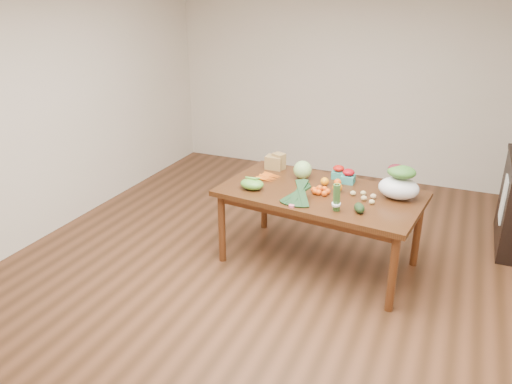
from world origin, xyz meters
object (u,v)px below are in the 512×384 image
at_px(kale_bunch, 297,194).
at_px(asparagus_bundle, 337,197).
at_px(paper_bag, 275,161).
at_px(cabbage, 303,170).
at_px(mandarin_cluster, 320,189).
at_px(salad_bag, 399,184).
at_px(dining_table, 319,228).

height_order(kale_bunch, asparagus_bundle, asparagus_bundle).
distance_m(paper_bag, cabbage, 0.38).
bearing_deg(mandarin_cluster, paper_bag, 143.01).
height_order(cabbage, salad_bag, salad_bag).
bearing_deg(kale_bunch, salad_bag, 36.20).
relative_size(paper_bag, kale_bunch, 0.59).
xyz_separation_m(dining_table, paper_bag, (-0.62, 0.41, 0.46)).
height_order(dining_table, salad_bag, salad_bag).
relative_size(paper_bag, asparagus_bundle, 0.94).
xyz_separation_m(paper_bag, salad_bag, (1.29, -0.29, 0.05)).
bearing_deg(salad_bag, kale_bunch, -150.32).
height_order(dining_table, asparagus_bundle, asparagus_bundle).
height_order(cabbage, asparagus_bundle, asparagus_bundle).
relative_size(dining_table, kale_bunch, 4.53).
xyz_separation_m(dining_table, asparagus_bundle, (0.24, -0.37, 0.50)).
bearing_deg(kale_bunch, paper_bag, 130.10).
relative_size(kale_bunch, asparagus_bundle, 1.60).
relative_size(cabbage, mandarin_cluster, 0.99).
relative_size(cabbage, asparagus_bundle, 0.71).
bearing_deg(dining_table, kale_bunch, -103.06).
bearing_deg(cabbage, dining_table, -44.05).
distance_m(cabbage, salad_bag, 0.95).
xyz_separation_m(dining_table, kale_bunch, (-0.12, -0.34, 0.45)).
xyz_separation_m(kale_bunch, asparagus_bundle, (0.36, -0.03, 0.05)).
bearing_deg(dining_table, asparagus_bundle, -50.85).
bearing_deg(paper_bag, dining_table, -33.51).
xyz_separation_m(paper_bag, kale_bunch, (0.50, -0.75, -0.00)).
bearing_deg(salad_bag, paper_bag, 167.14).
distance_m(dining_table, kale_bunch, 0.58).
relative_size(dining_table, asparagus_bundle, 7.24).
height_order(paper_bag, asparagus_bundle, asparagus_bundle).
distance_m(paper_bag, asparagus_bundle, 1.16).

